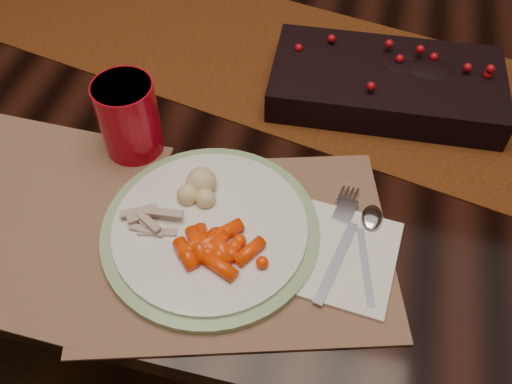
% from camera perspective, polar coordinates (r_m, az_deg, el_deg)
% --- Properties ---
extents(floor, '(5.00, 5.00, 0.00)m').
position_cam_1_polar(floor, '(1.54, 1.07, -10.88)').
color(floor, black).
rests_on(floor, ground).
extents(dining_table, '(1.80, 1.00, 0.75)m').
position_cam_1_polar(dining_table, '(1.22, 1.32, -2.74)').
color(dining_table, black).
rests_on(dining_table, floor).
extents(table_runner, '(1.78, 0.71, 0.00)m').
position_cam_1_polar(table_runner, '(0.99, 5.56, 12.85)').
color(table_runner, black).
rests_on(table_runner, dining_table).
extents(centerpiece, '(0.38, 0.21, 0.07)m').
position_cam_1_polar(centerpiece, '(0.93, 13.60, 11.44)').
color(centerpiece, black).
rests_on(centerpiece, table_runner).
extents(placemat_main, '(0.48, 0.41, 0.00)m').
position_cam_1_polar(placemat_main, '(0.74, -2.14, -5.52)').
color(placemat_main, '#98714B').
rests_on(placemat_main, dining_table).
extents(dinner_plate, '(0.37, 0.37, 0.02)m').
position_cam_1_polar(dinner_plate, '(0.74, -4.83, -3.94)').
color(dinner_plate, white).
rests_on(dinner_plate, placemat_main).
extents(baby_carrots, '(0.12, 0.11, 0.02)m').
position_cam_1_polar(baby_carrots, '(0.70, -4.26, -6.52)').
color(baby_carrots, '#FD3A05').
rests_on(baby_carrots, dinner_plate).
extents(mashed_potatoes, '(0.08, 0.07, 0.04)m').
position_cam_1_polar(mashed_potatoes, '(0.75, -5.39, 0.82)').
color(mashed_potatoes, beige).
rests_on(mashed_potatoes, dinner_plate).
extents(turkey_shreds, '(0.09, 0.09, 0.02)m').
position_cam_1_polar(turkey_shreds, '(0.74, -11.26, -3.06)').
color(turkey_shreds, '#9F9087').
rests_on(turkey_shreds, dinner_plate).
extents(napkin, '(0.14, 0.16, 0.01)m').
position_cam_1_polar(napkin, '(0.73, 9.33, -6.71)').
color(napkin, white).
rests_on(napkin, placemat_main).
extents(fork, '(0.06, 0.17, 0.00)m').
position_cam_1_polar(fork, '(0.73, 8.70, -5.84)').
color(fork, white).
rests_on(fork, napkin).
extents(spoon, '(0.06, 0.15, 0.00)m').
position_cam_1_polar(spoon, '(0.73, 11.65, -6.02)').
color(spoon, white).
rests_on(spoon, napkin).
extents(red_cup, '(0.10, 0.10, 0.12)m').
position_cam_1_polar(red_cup, '(0.82, -13.23, 7.63)').
color(red_cup, '#AE0617').
rests_on(red_cup, placemat_main).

